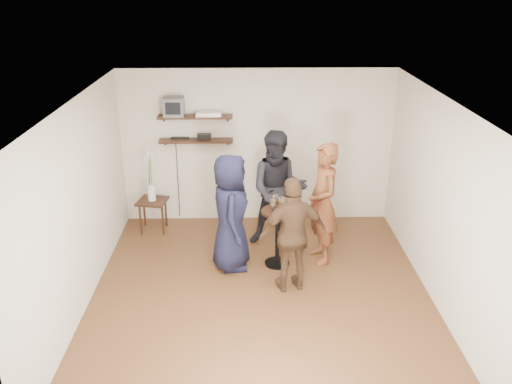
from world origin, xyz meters
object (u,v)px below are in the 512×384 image
person_dark (278,189)px  person_brown (293,235)px  crt_monitor (174,106)px  person_plaid (323,204)px  person_navy (230,213)px  side_table (153,205)px  dvd_deck (209,114)px  drinks_table (278,230)px  radio (204,137)px

person_dark → person_brown: (0.12, -1.32, -0.12)m
crt_monitor → person_plaid: (2.25, -1.38, -1.11)m
crt_monitor → person_navy: (0.92, -1.56, -1.16)m
crt_monitor → person_navy: bearing=-59.4°
side_table → person_dark: size_ratio=0.30×
person_navy → person_brown: person_navy is taller
person_navy → dvd_deck: bearing=9.8°
drinks_table → person_plaid: size_ratio=0.48×
person_plaid → crt_monitor: bearing=-133.3°
person_navy → person_brown: 1.04m
crt_monitor → radio: bearing=0.0°
side_table → radio: bearing=21.2°
drinks_table → person_brown: (0.16, -0.65, 0.24)m
dvd_deck → drinks_table: bearing=-55.6°
person_brown → side_table: bearing=-54.5°
drinks_table → person_navy: person_navy is taller
drinks_table → person_navy: bearing=-176.5°
side_table → person_dark: 2.15m
person_dark → side_table: bearing=169.6°
side_table → person_brown: (2.15, -1.83, 0.34)m
side_table → drinks_table: 2.31m
side_table → person_plaid: 2.88m
radio → person_dark: (1.17, -0.84, -0.60)m
dvd_deck → side_table: size_ratio=0.74×
person_navy → person_dark: bearing=-48.6°
drinks_table → person_brown: bearing=-75.9°
drinks_table → person_navy: (-0.67, -0.04, 0.30)m
crt_monitor → person_plaid: crt_monitor is taller
radio → person_navy: person_navy is taller
drinks_table → crt_monitor: bearing=136.4°
dvd_deck → person_dark: dvd_deck is taller
person_brown → crt_monitor: bearing=-65.1°
person_dark → radio: bearing=147.8°
dvd_deck → person_brown: size_ratio=0.25×
crt_monitor → person_navy: size_ratio=0.19×
person_plaid → person_dark: 0.81m
radio → side_table: radio is taller
radio → person_dark: size_ratio=0.12×
person_brown → person_dark: bearing=-98.9°
dvd_deck → person_plaid: bearing=-39.1°
crt_monitor → dvd_deck: 0.57m
person_plaid → person_navy: person_plaid is taller
side_table → person_plaid: bearing=-21.5°
crt_monitor → person_brown: size_ratio=0.20×
crt_monitor → radio: (0.47, 0.00, -0.50)m
dvd_deck → radio: 0.39m
person_brown → person_plaid: bearing=-136.1°
side_table → drinks_table: size_ratio=0.63×
person_plaid → dvd_deck: bearing=-140.9°
radio → person_navy: (0.45, -1.56, -0.66)m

